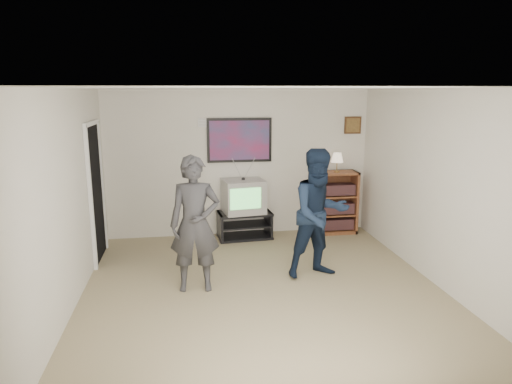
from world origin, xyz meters
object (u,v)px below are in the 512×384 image
object	(u,v)px
bookshelf	(337,202)
person_tall	(195,224)
media_stand	(244,225)
person_short	(320,214)
crt_television	(243,196)

from	to	relation	value
bookshelf	person_tall	world-z (taller)	person_tall
media_stand	person_short	world-z (taller)	person_short
person_tall	person_short	size ratio (longest dim) A/B	0.98
media_stand	person_short	bearing A→B (deg)	-71.14
media_stand	crt_television	world-z (taller)	crt_television
crt_television	person_tall	world-z (taller)	person_tall
person_short	media_stand	bearing A→B (deg)	102.51
person_tall	person_short	world-z (taller)	person_short
media_stand	person_short	size ratio (longest dim) A/B	0.54
bookshelf	person_short	bearing A→B (deg)	-115.66
crt_television	person_short	bearing A→B (deg)	-73.82
bookshelf	person_tall	xyz separation A→B (m)	(-2.53, -2.00, 0.31)
person_tall	media_stand	bearing A→B (deg)	68.86
crt_television	person_short	size ratio (longest dim) A/B	0.38
bookshelf	person_short	distance (m)	2.06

